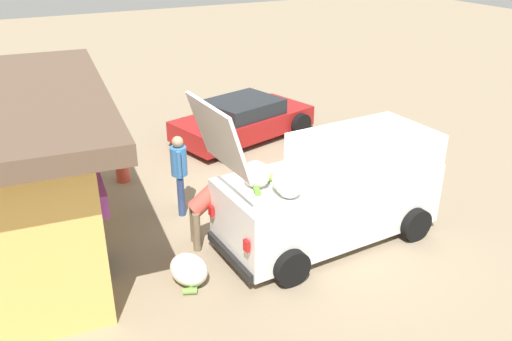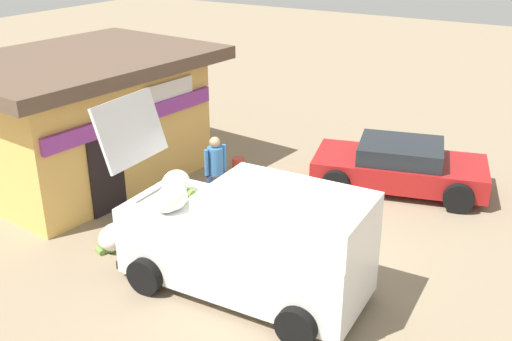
# 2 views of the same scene
# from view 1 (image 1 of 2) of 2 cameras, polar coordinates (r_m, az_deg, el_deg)

# --- Properties ---
(ground_plane) EXTENTS (60.00, 60.00, 0.00)m
(ground_plane) POSITION_cam_1_polar(r_m,az_deg,el_deg) (11.76, 1.50, -3.67)
(ground_plane) COLOR gray
(delivery_van) EXTENTS (2.25, 4.70, 3.15)m
(delivery_van) POSITION_cam_1_polar(r_m,az_deg,el_deg) (10.27, 8.37, -2.04)
(delivery_van) COLOR white
(delivery_van) RESTS_ON ground_plane
(parked_sedan) EXTENTS (2.99, 4.35, 1.15)m
(parked_sedan) POSITION_cam_1_polar(r_m,az_deg,el_deg) (15.21, -1.38, 5.46)
(parked_sedan) COLOR maroon
(parked_sedan) RESTS_ON ground_plane
(vendor_standing) EXTENTS (0.55, 0.43, 1.73)m
(vendor_standing) POSITION_cam_1_polar(r_m,az_deg,el_deg) (11.16, -8.25, 0.19)
(vendor_standing) COLOR navy
(vendor_standing) RESTS_ON ground_plane
(customer_bending) EXTENTS (0.61, 0.74, 1.32)m
(customer_bending) POSITION_cam_1_polar(r_m,az_deg,el_deg) (10.03, -5.60, -3.94)
(customer_bending) COLOR #726047
(customer_bending) RESTS_ON ground_plane
(unloaded_banana_pile) EXTENTS (0.89, 0.76, 0.50)m
(unloaded_banana_pile) POSITION_cam_1_polar(r_m,az_deg,el_deg) (9.33, -7.23, -10.59)
(unloaded_banana_pile) COLOR silver
(unloaded_banana_pile) RESTS_ON ground_plane
(paint_bucket) EXTENTS (0.32, 0.32, 0.38)m
(paint_bucket) POSITION_cam_1_polar(r_m,az_deg,el_deg) (13.13, -14.11, -0.33)
(paint_bucket) COLOR #BF3F33
(paint_bucket) RESTS_ON ground_plane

